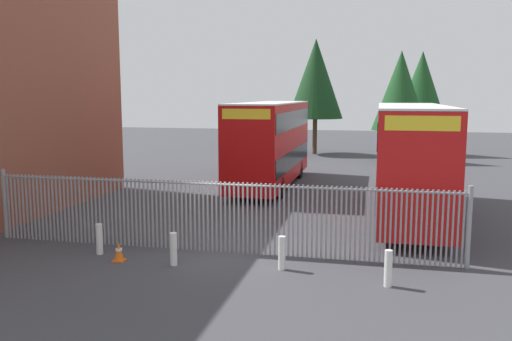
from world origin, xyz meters
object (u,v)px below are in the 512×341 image
(double_decker_bus_behind_fence_left, at_px, (271,140))
(bollard_center_front, at_px, (174,249))
(bollard_near_left, at_px, (99,239))
(traffic_cone_by_gate, at_px, (119,251))
(double_decker_bus_near_gate, at_px, (410,156))
(bollard_near_right, at_px, (282,253))
(bollard_far_right, at_px, (388,268))

(double_decker_bus_behind_fence_left, distance_m, bollard_center_front, 13.99)
(bollard_near_left, height_order, traffic_cone_by_gate, bollard_near_left)
(bollard_center_front, bearing_deg, double_decker_bus_near_gate, 48.95)
(double_decker_bus_behind_fence_left, bearing_deg, bollard_center_front, -90.20)
(double_decker_bus_near_gate, relative_size, bollard_near_left, 11.38)
(bollard_near_right, relative_size, bollard_far_right, 1.00)
(double_decker_bus_behind_fence_left, relative_size, bollard_center_front, 11.38)
(double_decker_bus_behind_fence_left, distance_m, traffic_cone_by_gate, 14.10)
(double_decker_bus_near_gate, xyz_separation_m, bollard_near_right, (-3.74, -7.52, -1.95))
(bollard_near_right, xyz_separation_m, bollard_far_right, (2.86, -0.72, 0.00))
(traffic_cone_by_gate, bearing_deg, bollard_center_front, -0.62)
(bollard_near_left, bearing_deg, bollard_near_right, -2.06)
(double_decker_bus_near_gate, bearing_deg, bollard_near_right, -116.46)
(bollard_near_left, relative_size, traffic_cone_by_gate, 1.61)
(bollard_near_left, height_order, bollard_center_front, same)
(bollard_center_front, xyz_separation_m, bollard_near_right, (3.07, 0.31, 0.00))
(bollard_far_right, bearing_deg, bollard_center_front, 175.99)
(bollard_center_front, distance_m, bollard_near_right, 3.09)
(bollard_center_front, bearing_deg, traffic_cone_by_gate, 179.38)
(bollard_far_right, bearing_deg, double_decker_bus_behind_fence_left, 112.42)
(bollard_near_right, bearing_deg, bollard_near_left, 177.94)
(bollard_far_right, distance_m, traffic_cone_by_gate, 7.66)
(bollard_far_right, bearing_deg, traffic_cone_by_gate, 176.75)
(double_decker_bus_near_gate, distance_m, traffic_cone_by_gate, 11.76)
(double_decker_bus_near_gate, height_order, bollard_far_right, double_decker_bus_near_gate)
(double_decker_bus_behind_fence_left, bearing_deg, traffic_cone_by_gate, -97.24)
(bollard_center_front, xyz_separation_m, traffic_cone_by_gate, (-1.71, 0.02, -0.19))
(double_decker_bus_near_gate, height_order, traffic_cone_by_gate, double_decker_bus_near_gate)
(double_decker_bus_near_gate, relative_size, double_decker_bus_behind_fence_left, 1.00)
(traffic_cone_by_gate, bearing_deg, double_decker_bus_behind_fence_left, 82.76)
(double_decker_bus_behind_fence_left, distance_m, bollard_near_right, 14.01)
(traffic_cone_by_gate, bearing_deg, bollard_near_right, 3.47)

